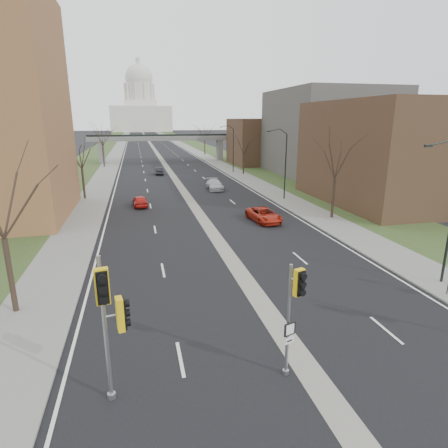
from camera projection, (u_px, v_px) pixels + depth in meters
name	position (u px, v px, depth m)	size (l,w,h in m)	color
ground	(309.00, 372.00, 15.19)	(700.00, 700.00, 0.00)	black
road_surface	(151.00, 144.00, 155.82)	(20.00, 600.00, 0.01)	black
median_strip	(151.00, 144.00, 155.82)	(1.20, 600.00, 0.02)	gray
sidewalk_right	(179.00, 143.00, 158.43)	(4.00, 600.00, 0.12)	gray
sidewalk_left	(121.00, 144.00, 153.17)	(4.00, 600.00, 0.12)	gray
grass_verge_right	(193.00, 143.00, 159.75)	(8.00, 600.00, 0.10)	#263B1B
grass_verge_left	(106.00, 144.00, 151.86)	(8.00, 600.00, 0.10)	#263B1B
commercial_block_near	(393.00, 153.00, 45.07)	(16.00, 20.00, 12.00)	#473121
commercial_block_mid	(328.00, 133.00, 68.04)	(18.00, 22.00, 15.00)	#4F4D48
commercial_block_far	(264.00, 142.00, 84.28)	(14.00, 14.00, 10.00)	#473121
pedestrian_bridge	(162.00, 141.00, 88.88)	(34.00, 3.00, 6.45)	slate
capitol	(141.00, 108.00, 310.18)	(48.00, 42.00, 55.75)	silver
streetlight_near	(448.00, 173.00, 21.34)	(2.61, 0.20, 8.70)	black
streetlight_mid	(280.00, 144.00, 45.71)	(2.61, 0.20, 8.70)	black
streetlight_far	(229.00, 135.00, 70.09)	(2.61, 0.20, 8.70)	black
tree_left_b	(80.00, 150.00, 46.28)	(6.75, 6.75, 8.81)	#382B21
tree_left_c	(101.00, 133.00, 77.94)	(7.65, 7.65, 9.99)	#382B21
tree_right_a	(337.00, 153.00, 36.86)	(7.20, 7.20, 9.40)	#382B21
tree_right_b	(244.00, 142.00, 68.02)	(6.30, 6.30, 8.22)	#382B21
tree_right_c	(205.00, 130.00, 105.20)	(7.65, 7.65, 9.99)	#382B21
signal_pole_left	(110.00, 310.00, 12.66)	(0.94, 1.13, 5.58)	gray
signal_pole_median	(294.00, 302.00, 13.95)	(0.64, 0.79, 4.72)	gray
car_left_near	(140.00, 201.00, 43.81)	(1.56, 3.88, 1.32)	red
car_left_far	(159.00, 171.00, 69.20)	(1.36, 3.90, 1.28)	black
car_right_near	(264.00, 215.00, 37.32)	(2.28, 4.94, 1.37)	#A82212
car_right_mid	(215.00, 185.00, 54.30)	(2.01, 4.95, 1.44)	#BBBCC4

